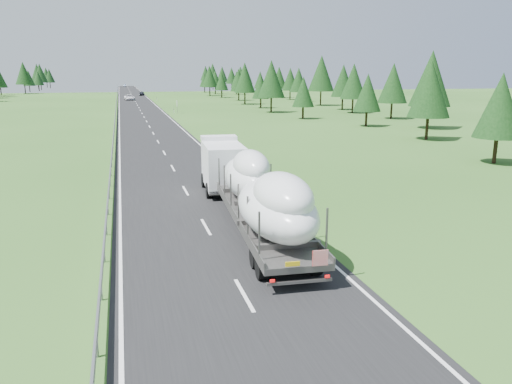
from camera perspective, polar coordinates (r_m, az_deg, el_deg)
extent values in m
plane|color=#2A531B|center=(27.89, -5.75, -4.02)|extent=(400.00, 400.00, 0.00)
cube|color=black|center=(126.62, -13.26, 9.40)|extent=(10.00, 400.00, 0.02)
cube|color=slate|center=(126.51, -15.71, 9.52)|extent=(0.08, 400.00, 0.32)
cylinder|color=slate|center=(27.51, -16.75, -4.14)|extent=(0.10, 0.10, 0.60)
cube|color=silver|center=(57.81, -4.26, 5.67)|extent=(0.12, 0.07, 1.00)
cube|color=black|center=(57.77, -4.26, 5.98)|extent=(0.13, 0.08, 0.12)
cube|color=silver|center=(107.09, -9.36, 9.15)|extent=(0.12, 0.07, 1.00)
cube|color=black|center=(107.07, -9.37, 9.32)|extent=(0.13, 0.08, 0.12)
cube|color=silver|center=(156.83, -11.27, 10.41)|extent=(0.12, 0.07, 1.00)
cube|color=black|center=(156.81, -11.27, 10.52)|extent=(0.13, 0.08, 0.12)
cube|color=silver|center=(206.69, -12.26, 11.06)|extent=(0.12, 0.07, 1.00)
cube|color=black|center=(206.68, -12.26, 11.15)|extent=(0.13, 0.08, 0.12)
cube|color=silver|center=(256.61, -12.87, 11.45)|extent=(0.12, 0.07, 1.00)
cube|color=black|center=(256.60, -12.87, 11.52)|extent=(0.13, 0.08, 0.12)
cube|color=silver|center=(306.56, -13.28, 11.72)|extent=(0.12, 0.07, 1.00)
cube|color=black|center=(306.55, -13.28, 11.78)|extent=(0.13, 0.08, 0.12)
cube|color=silver|center=(356.52, -13.57, 11.91)|extent=(0.12, 0.07, 1.00)
cube|color=black|center=(356.51, -13.58, 11.96)|extent=(0.13, 0.08, 0.12)
cylinder|color=slate|center=(107.13, -9.00, 9.43)|extent=(0.08, 0.08, 2.00)
cube|color=silver|center=(107.06, -9.02, 9.96)|extent=(0.05, 0.90, 1.20)
cylinder|color=black|center=(81.09, 19.09, 8.28)|extent=(0.36, 0.36, 3.95)
cone|color=black|center=(80.84, 19.39, 12.14)|extent=(6.14, 6.14, 8.22)
cylinder|color=black|center=(96.37, 15.22, 9.11)|extent=(0.36, 0.36, 3.41)
cone|color=black|center=(96.16, 15.40, 11.92)|extent=(5.31, 5.31, 7.11)
cylinder|color=black|center=(108.22, 10.98, 9.78)|extent=(0.36, 0.36, 3.47)
cone|color=black|center=(108.03, 11.09, 12.33)|extent=(5.39, 5.39, 7.22)
cylinder|color=black|center=(117.51, 9.84, 10.10)|extent=(0.36, 0.36, 3.45)
cone|color=black|center=(117.34, 9.94, 12.43)|extent=(5.36, 5.36, 7.18)
cylinder|color=black|center=(131.68, 7.40, 10.72)|extent=(0.36, 0.36, 4.29)
cone|color=black|center=(131.53, 7.48, 13.31)|extent=(6.67, 6.67, 8.94)
cylinder|color=black|center=(147.47, 4.86, 10.88)|extent=(0.36, 0.36, 3.30)
cone|color=black|center=(147.33, 4.90, 12.66)|extent=(5.13, 5.13, 6.87)
cylinder|color=black|center=(159.25, 3.91, 11.10)|extent=(0.36, 0.36, 3.33)
cone|color=black|center=(159.12, 3.94, 12.76)|extent=(5.18, 5.18, 6.94)
cylinder|color=black|center=(169.93, 2.64, 11.29)|extent=(0.36, 0.36, 3.48)
cone|color=black|center=(169.81, 2.65, 12.92)|extent=(5.41, 5.41, 7.24)
cylinder|color=black|center=(188.02, 0.47, 11.44)|extent=(0.36, 0.36, 2.98)
cone|color=black|center=(187.91, 0.48, 12.70)|extent=(4.63, 4.63, 6.20)
cylinder|color=black|center=(197.57, -2.22, 11.53)|extent=(0.36, 0.36, 2.97)
cone|color=black|center=(197.46, -2.23, 12.73)|extent=(4.62, 4.62, 6.19)
cylinder|color=black|center=(212.96, -1.29, 11.85)|extent=(0.36, 0.36, 4.21)
cone|color=black|center=(212.87, -1.30, 13.43)|extent=(6.55, 6.55, 8.78)
cylinder|color=black|center=(225.73, -1.78, 11.88)|extent=(0.36, 0.36, 3.72)
cone|color=black|center=(225.64, -1.79, 13.19)|extent=(5.78, 5.78, 7.74)
cylinder|color=black|center=(241.41, -2.80, 11.97)|extent=(0.36, 0.36, 3.61)
cone|color=black|center=(241.33, -2.81, 13.16)|extent=(5.61, 5.61, 7.52)
cylinder|color=black|center=(251.77, -4.94, 12.08)|extent=(0.36, 0.36, 4.29)
cone|color=black|center=(251.70, -4.97, 13.43)|extent=(6.68, 6.68, 8.95)
cylinder|color=black|center=(266.42, -3.87, 12.13)|extent=(0.36, 0.36, 3.89)
cone|color=black|center=(266.35, -3.89, 13.29)|extent=(6.05, 6.05, 8.10)
cylinder|color=black|center=(278.11, -5.15, 12.15)|extent=(0.36, 0.36, 3.73)
cone|color=black|center=(278.04, -5.17, 13.21)|extent=(5.80, 5.80, 7.76)
cylinder|color=black|center=(296.23, -5.12, 12.16)|extent=(0.36, 0.36, 2.99)
cone|color=black|center=(296.16, -5.14, 12.96)|extent=(4.64, 4.64, 6.22)
cylinder|color=black|center=(308.85, -5.76, 12.31)|extent=(0.36, 0.36, 4.13)
cone|color=black|center=(308.79, -5.78, 13.37)|extent=(6.42, 6.42, 8.60)
cylinder|color=black|center=(52.06, 25.68, 4.53)|extent=(0.36, 0.36, 2.86)
cone|color=black|center=(51.68, 26.14, 8.88)|extent=(4.45, 4.45, 5.96)
cylinder|color=black|center=(67.50, 18.96, 7.11)|extent=(0.36, 0.36, 3.34)
cone|color=black|center=(67.20, 19.27, 11.04)|extent=(5.20, 5.20, 6.96)
cylinder|color=black|center=(81.66, 12.49, 8.32)|extent=(0.36, 0.36, 2.79)
cone|color=black|center=(81.42, 12.63, 11.04)|extent=(4.35, 4.35, 5.82)
cylinder|color=black|center=(93.22, 5.39, 9.12)|extent=(0.36, 0.36, 2.59)
cone|color=black|center=(93.02, 5.44, 11.33)|extent=(4.03, 4.03, 5.39)
cylinder|color=black|center=(107.93, 1.74, 10.07)|extent=(0.36, 0.36, 3.71)
cone|color=black|center=(107.74, 1.76, 12.81)|extent=(5.78, 5.78, 7.74)
cylinder|color=black|center=(121.27, 0.54, 10.20)|extent=(0.36, 0.36, 2.64)
cone|color=black|center=(121.12, 0.54, 11.94)|extent=(4.11, 4.11, 5.50)
cylinder|color=black|center=(135.49, -1.28, 10.76)|extent=(0.36, 0.36, 3.62)
cone|color=black|center=(135.33, -1.30, 12.88)|extent=(5.63, 5.63, 7.54)
cylinder|color=black|center=(154.15, -1.99, 11.02)|extent=(0.36, 0.36, 3.22)
cone|color=black|center=(154.02, -2.00, 12.68)|extent=(5.01, 5.01, 6.71)
cylinder|color=black|center=(171.64, -3.94, 11.20)|extent=(0.36, 0.36, 2.89)
cone|color=black|center=(171.53, -3.96, 12.54)|extent=(4.50, 4.50, 6.02)
cylinder|color=black|center=(184.95, -5.30, 11.46)|extent=(0.36, 0.36, 3.65)
cone|color=black|center=(184.84, -5.34, 13.03)|extent=(5.68, 5.68, 7.61)
cylinder|color=black|center=(200.57, -4.67, 11.55)|extent=(0.36, 0.36, 3.12)
cone|color=black|center=(200.47, -4.69, 12.79)|extent=(4.85, 4.85, 6.49)
cylinder|color=black|center=(218.03, -5.89, 11.63)|extent=(0.36, 0.36, 2.72)
cone|color=black|center=(217.94, -5.92, 12.62)|extent=(4.23, 4.23, 5.67)
cylinder|color=black|center=(211.27, -27.14, 10.26)|extent=(0.36, 0.36, 3.29)
cylinder|color=black|center=(222.74, -24.89, 10.71)|extent=(0.36, 0.36, 4.23)
cone|color=black|center=(222.65, -25.05, 12.21)|extent=(6.58, 6.58, 8.82)
cylinder|color=black|center=(238.87, -24.45, 10.73)|extent=(0.36, 0.36, 3.15)
cone|color=black|center=(238.78, -24.55, 11.77)|extent=(4.91, 4.91, 6.57)
cylinder|color=black|center=(250.35, -23.55, 10.88)|extent=(0.36, 0.36, 3.06)
cone|color=black|center=(250.27, -23.65, 11.85)|extent=(4.76, 4.76, 6.38)
cylinder|color=black|center=(263.84, -23.34, 11.10)|extent=(0.36, 0.36, 4.22)
cone|color=black|center=(263.77, -23.46, 12.37)|extent=(6.57, 6.57, 8.80)
cylinder|color=black|center=(276.71, -23.62, 11.15)|extent=(0.36, 0.36, 4.28)
cone|color=black|center=(276.64, -23.74, 12.37)|extent=(6.66, 6.66, 8.92)
cylinder|color=black|center=(293.94, -22.46, 11.25)|extent=(0.36, 0.36, 3.48)
cone|color=black|center=(293.87, -22.54, 12.19)|extent=(5.41, 5.41, 7.25)
cylinder|color=black|center=(307.24, -22.77, 11.30)|extent=(0.36, 0.36, 3.71)
cone|color=black|center=(307.18, -22.86, 12.26)|extent=(5.77, 5.77, 7.73)
cube|color=white|center=(35.41, -3.76, 3.12)|extent=(2.95, 5.40, 2.94)
cube|color=black|center=(37.91, -4.57, 4.60)|extent=(2.41, 0.24, 1.47)
cube|color=white|center=(37.40, -4.50, 6.18)|extent=(2.70, 1.42, 0.31)
cube|color=#5E5B58|center=(34.69, -3.38, 0.52)|extent=(2.82, 3.31, 0.26)
cylinder|color=black|center=(37.32, -6.11, 1.31)|extent=(0.43, 1.07, 1.05)
cylinder|color=black|center=(37.75, -2.49, 1.52)|extent=(0.43, 1.07, 1.05)
cylinder|color=black|center=(34.09, -5.23, 0.16)|extent=(0.43, 1.07, 1.05)
cylinder|color=black|center=(34.56, -1.28, 0.40)|extent=(0.43, 1.07, 1.05)
cube|color=#5E5B58|center=(26.20, 0.57, -2.90)|extent=(3.77, 14.84, 0.27)
cube|color=#5E5B58|center=(25.80, -2.42, -2.57)|extent=(1.00, 14.66, 0.25)
cube|color=#5E5B58|center=(26.52, 3.48, -2.14)|extent=(1.00, 14.66, 0.25)
cube|color=#5E5B58|center=(19.72, 1.57, -5.05)|extent=(0.08, 0.08, 1.99)
cube|color=#5E5B58|center=(20.65, 9.04, -4.35)|extent=(0.08, 0.08, 1.99)
cube|color=#5E5B58|center=(22.03, -0.29, -3.03)|extent=(0.08, 0.08, 1.99)
cube|color=#5E5B58|center=(22.87, 6.49, -2.50)|extent=(0.08, 0.08, 1.99)
cube|color=#5E5B58|center=(24.38, -1.79, -1.40)|extent=(0.08, 0.08, 1.99)
cube|color=#5E5B58|center=(25.15, 4.41, -0.97)|extent=(0.08, 0.08, 1.99)
cube|color=#5E5B58|center=(26.77, -3.03, -0.06)|extent=(0.08, 0.08, 1.99)
cube|color=#5E5B58|center=(27.46, 2.67, 0.30)|extent=(0.08, 0.08, 1.99)
cube|color=#5E5B58|center=(29.17, -4.06, 1.07)|extent=(0.08, 0.08, 1.99)
cube|color=#5E5B58|center=(29.81, 1.21, 1.37)|extent=(0.08, 0.08, 1.99)
cube|color=#5E5B58|center=(31.60, -4.94, 2.02)|extent=(0.08, 0.08, 1.99)
cube|color=#5E5B58|center=(32.19, -0.04, 2.28)|extent=(0.08, 0.08, 1.99)
cylinder|color=black|center=(20.90, 1.69, -8.55)|extent=(0.49, 1.07, 1.05)
cylinder|color=black|center=(21.63, 7.61, -7.89)|extent=(0.49, 1.07, 1.05)
cylinder|color=black|center=(22.02, 0.74, -7.36)|extent=(0.49, 1.07, 1.05)
cylinder|color=black|center=(22.72, 6.40, -6.78)|extent=(0.49, 1.07, 1.05)
cube|color=#5E5B58|center=(19.85, 6.30, -10.03)|extent=(2.63, 0.29, 0.13)
cube|color=red|center=(19.72, 8.60, -7.31)|extent=(0.63, 0.08, 0.63)
cube|color=yellow|center=(19.38, 5.56, -8.09)|extent=(0.58, 0.08, 0.19)
cube|color=red|center=(19.38, 3.30, -10.06)|extent=(0.19, 0.07, 0.10)
cube|color=red|center=(20.13, 9.35, -9.30)|extent=(0.19, 0.07, 0.10)
ellipsoid|color=white|center=(22.73, 2.84, -1.93)|extent=(3.60, 7.50, 2.44)
ellipsoid|color=white|center=(21.68, 3.61, -0.37)|extent=(2.67, 4.77, 1.96)
ellipsoid|color=white|center=(29.42, -1.40, 1.59)|extent=(2.98, 6.51, 2.38)
ellipsoid|color=white|center=(28.50, -1.03, 2.91)|extent=(2.22, 4.15, 1.91)
imported|color=silver|center=(160.28, -14.26, 10.44)|extent=(3.31, 6.24, 1.67)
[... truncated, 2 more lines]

